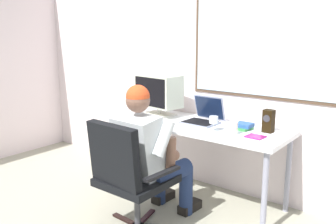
# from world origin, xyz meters

# --- Properties ---
(wall_rear) EXTENTS (5.65, 0.08, 2.62)m
(wall_rear) POSITION_xyz_m (0.01, 2.24, 1.32)
(wall_rear) COLOR silver
(wall_rear) RESTS_ON ground
(desk) EXTENTS (1.71, 0.64, 0.75)m
(desk) POSITION_xyz_m (-0.16, 1.86, 0.68)
(desk) COLOR #8B8C9F
(desk) RESTS_ON ground
(office_chair) EXTENTS (0.63, 0.59, 0.92)m
(office_chair) POSITION_xyz_m (-0.24, 0.99, 0.52)
(office_chair) COLOR black
(office_chair) RESTS_ON ground
(person_seated) EXTENTS (0.54, 0.76, 1.18)m
(person_seated) POSITION_xyz_m (-0.23, 1.25, 0.61)
(person_seated) COLOR navy
(person_seated) RESTS_ON ground
(crt_monitor) EXTENTS (0.50, 0.31, 0.42)m
(crt_monitor) POSITION_xyz_m (-0.66, 1.90, 1.00)
(crt_monitor) COLOR beige
(crt_monitor) RESTS_ON desk
(laptop) EXTENTS (0.32, 0.33, 0.25)m
(laptop) POSITION_xyz_m (-0.13, 1.93, 0.81)
(laptop) COLOR gray
(laptop) RESTS_ON desk
(wine_glass) EXTENTS (0.08, 0.08, 0.13)m
(wine_glass) POSITION_xyz_m (0.10, 1.71, 0.84)
(wine_glass) COLOR silver
(wine_glass) RESTS_ON desk
(desk_speaker) EXTENTS (0.09, 0.09, 0.19)m
(desk_speaker) POSITION_xyz_m (0.49, 1.96, 0.85)
(desk_speaker) COLOR black
(desk_speaker) RESTS_ON desk
(book_stack) EXTENTS (0.15, 0.16, 0.05)m
(book_stack) POSITION_xyz_m (0.28, 1.92, 0.77)
(book_stack) COLOR #358943
(book_stack) RESTS_ON desk
(cd_case) EXTENTS (0.15, 0.13, 0.01)m
(cd_case) POSITION_xyz_m (0.47, 1.75, 0.75)
(cd_case) COLOR #8F196B
(cd_case) RESTS_ON desk
(coffee_mug) EXTENTS (0.07, 0.07, 0.11)m
(coffee_mug) POSITION_xyz_m (0.29, 1.72, 0.80)
(coffee_mug) COLOR silver
(coffee_mug) RESTS_ON desk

